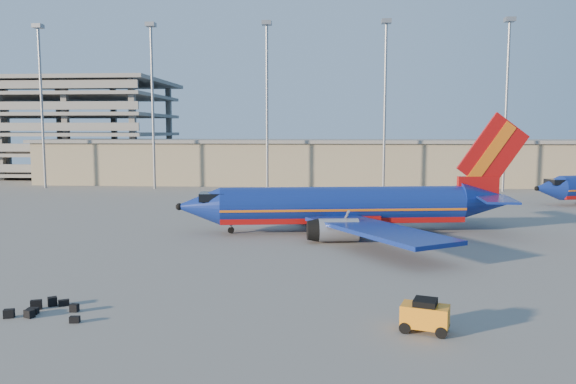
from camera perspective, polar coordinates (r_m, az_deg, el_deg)
name	(u,v)px	position (r m, az deg, el deg)	size (l,w,h in m)	color
ground	(267,242)	(51.90, -2.12, -5.14)	(220.00, 220.00, 0.00)	slate
terminal_building	(351,161)	(108.82, 6.47, 3.10)	(122.00, 16.00, 8.50)	gray
parking_garage	(33,124)	(141.77, -24.49, 6.31)	(62.00, 32.00, 21.40)	slate
light_mast_row	(326,87)	(96.84, 3.85, 10.58)	(101.60, 1.60, 28.65)	gray
aircraft_main	(350,207)	(57.11, 6.35, -1.50)	(35.64, 34.07, 12.11)	navy
baggage_tug	(425,315)	(30.15, 13.74, -12.04)	(2.71, 2.10, 1.72)	orange
luggage_pile	(44,309)	(35.29, -23.58, -10.80)	(4.57, 3.24, 0.55)	black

